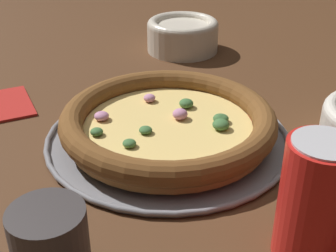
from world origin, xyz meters
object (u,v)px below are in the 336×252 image
pizza_tray (168,137)px  beverage_can (315,201)px  bowl_far (183,34)px  pizza (168,122)px  drinking_cup (51,249)px

pizza_tray → beverage_can: bearing=119.2°
bowl_far → pizza_tray: bearing=82.2°
bowl_far → pizza: bearing=82.2°
bowl_far → beverage_can: (-0.07, 0.57, 0.03)m
bowl_far → drinking_cup: size_ratio=1.75×
pizza_tray → beverage_can: 0.25m
pizza_tray → drinking_cup: drinking_cup is taller
bowl_far → drinking_cup: (0.16, 0.59, 0.01)m
bowl_far → drinking_cup: 0.62m
pizza → beverage_can: size_ratio=2.32×
pizza → drinking_cup: (0.11, 0.24, 0.01)m
pizza → bowl_far: bearing=-97.8°
drinking_cup → pizza_tray: bearing=-115.1°
pizza_tray → pizza: size_ratio=1.14×
beverage_can → pizza_tray: bearing=-60.8°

